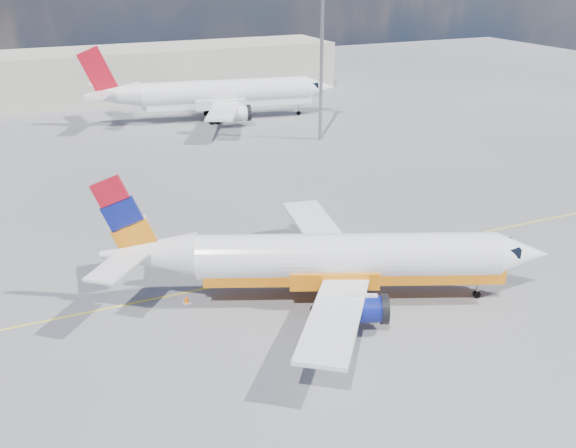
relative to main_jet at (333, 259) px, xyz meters
name	(u,v)px	position (x,y,z in m)	size (l,w,h in m)	color
ground	(283,294)	(-2.76, 2.14, -3.13)	(240.00, 240.00, 0.00)	#5C5C60
taxi_line	(267,276)	(-2.76, 5.14, -3.13)	(70.00, 0.15, 0.01)	yellow
terminal_main	(134,72)	(2.24, 77.14, 0.87)	(70.00, 14.00, 8.00)	beige
main_jet	(333,259)	(0.00, 0.00, 0.00)	(30.60, 23.08, 9.40)	white
second_jet	(218,95)	(9.84, 54.45, 0.58)	(36.89, 28.65, 11.14)	white
gse_tug	(436,252)	(10.36, 2.09, -2.35)	(2.49, 1.76, 1.65)	black
traffic_cone	(186,299)	(-9.42, 3.68, -2.82)	(0.46, 0.46, 0.64)	white
floodlight_mast	(322,41)	(18.48, 38.52, 9.42)	(1.53, 1.53, 20.94)	gray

